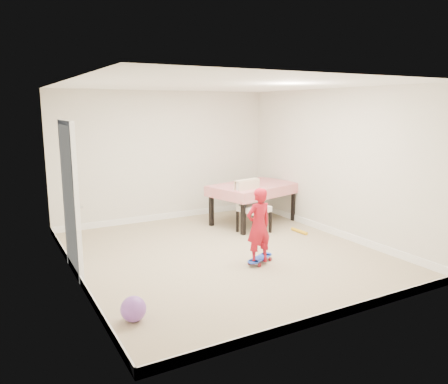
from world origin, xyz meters
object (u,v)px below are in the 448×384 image
skateboard (260,260)px  child (259,228)px  dining_table (253,204)px  balloon (133,309)px  dining_chair (254,207)px

skateboard → child: size_ratio=0.50×
dining_table → balloon: size_ratio=5.97×
child → dining_chair: bearing=-123.7°
dining_table → child: bearing=-135.9°
dining_chair → child: 1.70m
skateboard → balloon: size_ratio=2.00×
child → balloon: child is taller
dining_table → child: size_ratio=1.50×
dining_chair → balloon: (-2.99, -2.25, -0.34)m
dining_chair → balloon: size_ratio=3.46×
dining_table → dining_chair: (-0.35, -0.56, 0.09)m
dining_chair → balloon: bearing=-154.9°
dining_table → dining_chair: dining_chair is taller
dining_table → skateboard: bearing=-135.1°
dining_chair → skateboard: size_ratio=1.73×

